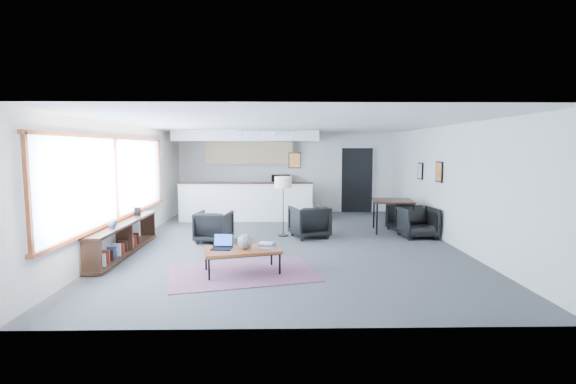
{
  "coord_description": "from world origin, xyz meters",
  "views": [
    {
      "loc": [
        -0.21,
        -9.16,
        2.09
      ],
      "look_at": [
        -0.03,
        0.4,
        1.09
      ],
      "focal_mm": 26.0,
      "sensor_mm": 36.0,
      "label": 1
    }
  ],
  "objects_px": {
    "coffee_table": "(242,251)",
    "floor_lamp": "(283,184)",
    "armchair_left": "(214,225)",
    "armchair_right": "(309,220)",
    "ceramic_pot": "(245,242)",
    "dining_chair_near": "(417,223)",
    "dining_chair_far": "(400,216)",
    "book_stack": "(267,245)",
    "laptop": "(222,244)",
    "dining_table": "(393,203)",
    "microwave": "(280,179)"
  },
  "relations": [
    {
      "from": "coffee_table",
      "to": "floor_lamp",
      "type": "height_order",
      "value": "floor_lamp"
    },
    {
      "from": "armchair_left",
      "to": "armchair_right",
      "type": "bearing_deg",
      "value": -160.79
    },
    {
      "from": "ceramic_pot",
      "to": "dining_chair_near",
      "type": "height_order",
      "value": "dining_chair_near"
    },
    {
      "from": "floor_lamp",
      "to": "dining_chair_far",
      "type": "height_order",
      "value": "floor_lamp"
    },
    {
      "from": "book_stack",
      "to": "armchair_right",
      "type": "bearing_deg",
      "value": 71.21
    },
    {
      "from": "laptop",
      "to": "dining_chair_far",
      "type": "distance_m",
      "value": 5.65
    },
    {
      "from": "coffee_table",
      "to": "floor_lamp",
      "type": "distance_m",
      "value": 3.18
    },
    {
      "from": "dining_table",
      "to": "dining_chair_near",
      "type": "xyz_separation_m",
      "value": [
        0.39,
        -0.69,
        -0.39
      ]
    },
    {
      "from": "armchair_right",
      "to": "floor_lamp",
      "type": "bearing_deg",
      "value": -35.36
    },
    {
      "from": "dining_chair_near",
      "to": "book_stack",
      "type": "bearing_deg",
      "value": -148.59
    },
    {
      "from": "armchair_left",
      "to": "dining_chair_far",
      "type": "relative_size",
      "value": 1.18
    },
    {
      "from": "armchair_left",
      "to": "armchair_right",
      "type": "distance_m",
      "value": 2.21
    },
    {
      "from": "laptop",
      "to": "dining_chair_far",
      "type": "bearing_deg",
      "value": 49.12
    },
    {
      "from": "armchair_right",
      "to": "microwave",
      "type": "xyz_separation_m",
      "value": [
        -0.67,
        3.65,
        0.71
      ]
    },
    {
      "from": "laptop",
      "to": "book_stack",
      "type": "bearing_deg",
      "value": 9.48
    },
    {
      "from": "floor_lamp",
      "to": "dining_chair_far",
      "type": "relative_size",
      "value": 2.2
    },
    {
      "from": "coffee_table",
      "to": "dining_chair_near",
      "type": "relative_size",
      "value": 2.01
    },
    {
      "from": "floor_lamp",
      "to": "microwave",
      "type": "xyz_separation_m",
      "value": [
        -0.06,
        3.46,
        -0.12
      ]
    },
    {
      "from": "armchair_left",
      "to": "armchair_right",
      "type": "relative_size",
      "value": 0.92
    },
    {
      "from": "armchair_left",
      "to": "armchair_right",
      "type": "height_order",
      "value": "armchair_right"
    },
    {
      "from": "armchair_left",
      "to": "dining_table",
      "type": "bearing_deg",
      "value": -158.06
    },
    {
      "from": "floor_lamp",
      "to": "microwave",
      "type": "distance_m",
      "value": 3.47
    },
    {
      "from": "book_stack",
      "to": "floor_lamp",
      "type": "relative_size",
      "value": 0.23
    },
    {
      "from": "coffee_table",
      "to": "dining_chair_far",
      "type": "distance_m",
      "value": 5.45
    },
    {
      "from": "coffee_table",
      "to": "microwave",
      "type": "relative_size",
      "value": 2.41
    },
    {
      "from": "dining_chair_near",
      "to": "laptop",
      "type": "bearing_deg",
      "value": -153.42
    },
    {
      "from": "dining_table",
      "to": "dining_chair_far",
      "type": "bearing_deg",
      "value": 55.74
    },
    {
      "from": "ceramic_pot",
      "to": "dining_chair_far",
      "type": "distance_m",
      "value": 5.42
    },
    {
      "from": "ceramic_pot",
      "to": "book_stack",
      "type": "xyz_separation_m",
      "value": [
        0.36,
        0.1,
        -0.09
      ]
    },
    {
      "from": "coffee_table",
      "to": "armchair_left",
      "type": "relative_size",
      "value": 1.82
    },
    {
      "from": "ceramic_pot",
      "to": "dining_chair_far",
      "type": "xyz_separation_m",
      "value": [
        3.75,
        3.91,
        -0.21
      ]
    },
    {
      "from": "coffee_table",
      "to": "dining_chair_near",
      "type": "bearing_deg",
      "value": 20.36
    },
    {
      "from": "dining_chair_near",
      "to": "microwave",
      "type": "height_order",
      "value": "microwave"
    },
    {
      "from": "coffee_table",
      "to": "armchair_left",
      "type": "xyz_separation_m",
      "value": [
        -0.85,
        2.38,
        0.0
      ]
    },
    {
      "from": "ceramic_pot",
      "to": "floor_lamp",
      "type": "relative_size",
      "value": 0.18
    },
    {
      "from": "armchair_left",
      "to": "dining_chair_far",
      "type": "bearing_deg",
      "value": -153.32
    },
    {
      "from": "dining_chair_near",
      "to": "ceramic_pot",
      "type": "bearing_deg",
      "value": -150.27
    },
    {
      "from": "laptop",
      "to": "dining_table",
      "type": "distance_m",
      "value": 5.07
    },
    {
      "from": "book_stack",
      "to": "dining_chair_far",
      "type": "relative_size",
      "value": 0.5
    },
    {
      "from": "armchair_right",
      "to": "microwave",
      "type": "height_order",
      "value": "microwave"
    },
    {
      "from": "floor_lamp",
      "to": "dining_table",
      "type": "xyz_separation_m",
      "value": [
        2.75,
        0.43,
        -0.5
      ]
    },
    {
      "from": "laptop",
      "to": "armchair_right",
      "type": "height_order",
      "value": "armchair_right"
    },
    {
      "from": "armchair_right",
      "to": "microwave",
      "type": "relative_size",
      "value": 1.44
    },
    {
      "from": "armchair_right",
      "to": "dining_chair_far",
      "type": "distance_m",
      "value": 2.72
    },
    {
      "from": "laptop",
      "to": "dining_chair_near",
      "type": "relative_size",
      "value": 0.53
    },
    {
      "from": "book_stack",
      "to": "dining_table",
      "type": "bearing_deg",
      "value": 47.3
    },
    {
      "from": "laptop",
      "to": "dining_chair_far",
      "type": "relative_size",
      "value": 0.56
    },
    {
      "from": "armchair_right",
      "to": "dining_chair_far",
      "type": "relative_size",
      "value": 1.28
    },
    {
      "from": "coffee_table",
      "to": "dining_table",
      "type": "relative_size",
      "value": 1.29
    },
    {
      "from": "laptop",
      "to": "book_stack",
      "type": "relative_size",
      "value": 1.12
    }
  ]
}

